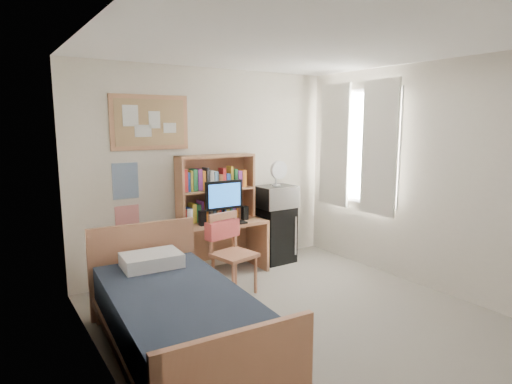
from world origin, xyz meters
TOP-DOWN VIEW (x-y plane):
  - floor at (0.00, 0.00)m, footprint 3.60×4.20m
  - ceiling at (0.00, 0.00)m, footprint 3.60×4.20m
  - wall_back at (0.00, 2.10)m, footprint 3.60×0.04m
  - wall_left at (-1.80, 0.00)m, footprint 0.04×4.20m
  - wall_right at (1.80, 0.00)m, footprint 0.04×4.20m
  - window_unit at (1.75, 1.20)m, footprint 0.10×1.40m
  - curtain_left at (1.72, 0.80)m, footprint 0.04×0.55m
  - curtain_right at (1.72, 1.60)m, footprint 0.04×0.55m
  - bulletin_board at (-0.78, 2.08)m, footprint 0.94×0.03m
  - poster_wave at (-1.10, 2.09)m, footprint 0.30×0.01m
  - poster_japan at (-1.10, 2.09)m, footprint 0.28×0.01m
  - desk at (0.01, 1.80)m, footprint 1.10×0.56m
  - desk_chair at (-0.19, 1.16)m, footprint 0.54×0.54m
  - mini_fridge at (0.86, 1.84)m, footprint 0.45×0.45m
  - bed at (-1.27, 0.21)m, footprint 1.16×2.12m
  - hutch at (0.01, 1.95)m, footprint 1.03×0.27m
  - monitor at (0.01, 1.74)m, footprint 0.50×0.05m
  - keyboard at (0.01, 1.60)m, footprint 0.44×0.15m
  - speaker_left at (-0.29, 1.74)m, footprint 0.08×0.08m
  - speaker_right at (0.31, 1.74)m, footprint 0.07×0.07m
  - water_bottle at (-0.47, 1.71)m, footprint 0.07×0.07m
  - hoodie at (-0.23, 1.35)m, footprint 0.44×0.21m
  - microwave at (0.86, 1.82)m, footprint 0.51×0.38m
  - desk_fan at (0.86, 1.82)m, footprint 0.25×0.25m
  - pillow at (-1.22, 0.96)m, footprint 0.56×0.41m

SIDE VIEW (x-z plane):
  - floor at x=0.00m, z-range -0.02..0.00m
  - bed at x=-1.27m, z-range 0.00..0.57m
  - desk at x=0.01m, z-range 0.00..0.68m
  - mini_fridge at x=0.86m, z-range 0.00..0.77m
  - desk_chair at x=-0.19m, z-range 0.00..0.92m
  - pillow at x=-1.22m, z-range 0.57..0.70m
  - keyboard at x=0.01m, z-range 0.68..0.70m
  - hoodie at x=-0.23m, z-range 0.61..0.81m
  - speaker_right at x=0.31m, z-range 0.68..0.86m
  - speaker_left at x=-0.29m, z-range 0.68..0.87m
  - poster_japan at x=-1.10m, z-range 0.60..0.96m
  - water_bottle at x=-0.47m, z-range 0.68..0.91m
  - microwave at x=0.86m, z-range 0.77..1.06m
  - monitor at x=0.01m, z-range 0.68..1.22m
  - hutch at x=0.01m, z-range 0.68..1.52m
  - desk_fan at x=0.86m, z-range 1.06..1.37m
  - poster_wave at x=-1.10m, z-range 1.04..1.46m
  - wall_back at x=0.00m, z-range 0.00..2.60m
  - wall_left at x=-1.80m, z-range 0.00..2.60m
  - wall_right at x=1.80m, z-range 0.00..2.60m
  - window_unit at x=1.75m, z-range 0.75..2.45m
  - curtain_left at x=1.72m, z-range 0.75..2.45m
  - curtain_right at x=1.72m, z-range 0.75..2.45m
  - bulletin_board at x=-0.78m, z-range 1.60..2.24m
  - ceiling at x=0.00m, z-range 2.59..2.61m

